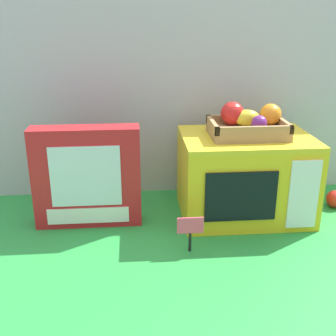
{
  "coord_description": "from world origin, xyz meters",
  "views": [
    {
      "loc": [
        -0.13,
        -1.16,
        0.6
      ],
      "look_at": [
        -0.03,
        0.02,
        0.16
      ],
      "focal_mm": 45.17,
      "sensor_mm": 36.0,
      "label": 1
    }
  ],
  "objects": [
    {
      "name": "toy_microwave",
      "position": [
        0.21,
        0.03,
        0.13
      ],
      "size": [
        0.39,
        0.29,
        0.25
      ],
      "color": "yellow",
      "rests_on": "ground"
    },
    {
      "name": "price_sign",
      "position": [
        0.01,
        -0.18,
        0.07
      ],
      "size": [
        0.07,
        0.01,
        0.1
      ],
      "color": "black",
      "rests_on": "ground"
    },
    {
      "name": "display_back_panel",
      "position": [
        0.0,
        0.25,
        0.35
      ],
      "size": [
        1.61,
        0.03,
        0.7
      ],
      "primitive_type": "cube",
      "color": "#B7BABF",
      "rests_on": "ground"
    },
    {
      "name": "food_groups_crate",
      "position": [
        0.21,
        0.04,
        0.29
      ],
      "size": [
        0.22,
        0.16,
        0.1
      ],
      "color": "#A37F51",
      "rests_on": "toy_microwave"
    },
    {
      "name": "cookie_set_box",
      "position": [
        -0.27,
        0.0,
        0.15
      ],
      "size": [
        0.31,
        0.07,
        0.3
      ],
      "color": "red",
      "rests_on": "ground"
    },
    {
      "name": "ground_plane",
      "position": [
        0.0,
        0.0,
        0.0
      ],
      "size": [
        1.7,
        1.7,
        0.0
      ],
      "primitive_type": "plane",
      "color": "green",
      "rests_on": "ground"
    },
    {
      "name": "loose_toy_apple",
      "position": [
        0.52,
        0.05,
        0.03
      ],
      "size": [
        0.06,
        0.06,
        0.06
      ],
      "primitive_type": "sphere",
      "color": "red",
      "rests_on": "ground"
    }
  ]
}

